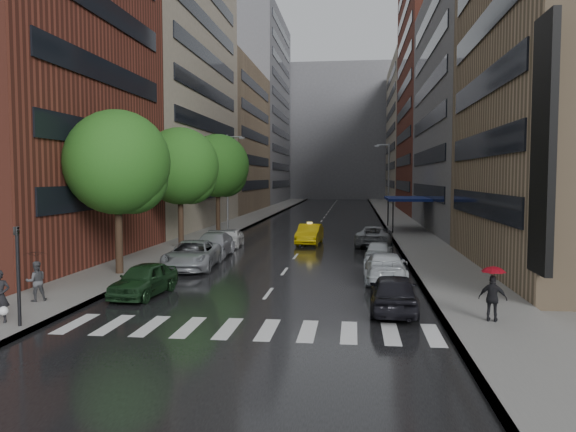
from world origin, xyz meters
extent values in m
plane|color=gray|center=(0.00, 0.00, 0.00)|extent=(220.00, 220.00, 0.00)
cube|color=black|center=(0.00, 50.00, 0.01)|extent=(14.00, 140.00, 0.01)
cube|color=gray|center=(-9.00, 50.00, 0.07)|extent=(4.00, 140.00, 0.15)
cube|color=gray|center=(9.00, 50.00, 0.07)|extent=(4.00, 140.00, 0.15)
cube|color=silver|center=(-6.10, -2.00, 0.01)|extent=(0.55, 2.80, 0.01)
cube|color=silver|center=(-4.70, -2.00, 0.01)|extent=(0.55, 2.80, 0.01)
cube|color=silver|center=(-3.30, -2.00, 0.01)|extent=(0.55, 2.80, 0.01)
cube|color=silver|center=(-1.90, -2.00, 0.01)|extent=(0.55, 2.80, 0.01)
cube|color=silver|center=(-0.50, -2.00, 0.01)|extent=(0.55, 2.80, 0.01)
cube|color=silver|center=(0.90, -2.00, 0.01)|extent=(0.55, 2.80, 0.01)
cube|color=silver|center=(2.30, -2.00, 0.01)|extent=(0.55, 2.80, 0.01)
cube|color=silver|center=(3.70, -2.00, 0.01)|extent=(0.55, 2.80, 0.01)
cube|color=silver|center=(5.10, -2.00, 0.01)|extent=(0.55, 2.80, 0.01)
cube|color=silver|center=(6.50, -2.00, 0.01)|extent=(0.55, 2.80, 0.01)
cube|color=maroon|center=(-15.00, 12.00, 13.00)|extent=(8.00, 20.00, 26.00)
cube|color=gray|center=(-15.00, 36.00, 17.00)|extent=(8.00, 28.00, 34.00)
cube|color=#937A5B|center=(-15.00, 64.00, 11.00)|extent=(8.00, 28.00, 22.00)
cube|color=slate|center=(-15.00, 94.00, 19.00)|extent=(8.00, 32.00, 38.00)
cube|color=slate|center=(15.00, 36.00, 12.00)|extent=(8.00, 28.00, 24.00)
cube|color=maroon|center=(15.00, 64.00, 18.00)|extent=(8.00, 28.00, 36.00)
cube|color=gray|center=(15.00, 94.00, 14.00)|extent=(8.00, 32.00, 28.00)
cube|color=black|center=(11.10, 2.00, 6.50)|extent=(0.30, 2.20, 10.00)
cube|color=slate|center=(0.00, 118.00, 16.00)|extent=(40.00, 14.00, 32.00)
cylinder|color=#382619|center=(-8.60, 7.60, 2.42)|extent=(0.40, 0.40, 4.84)
sphere|color=#1E5116|center=(-8.60, 7.60, 6.05)|extent=(5.53, 5.53, 5.53)
cylinder|color=#382619|center=(-8.60, 18.38, 2.43)|extent=(0.40, 0.40, 4.85)
sphere|color=#1E5116|center=(-8.60, 18.38, 6.07)|extent=(5.55, 5.55, 5.55)
cylinder|color=#382619|center=(-8.60, 29.57, 2.53)|extent=(0.40, 0.40, 5.06)
sphere|color=#1E5116|center=(-8.60, 29.57, 6.32)|extent=(5.78, 5.78, 5.78)
imported|color=#DEB70B|center=(0.39, 22.94, 0.79)|extent=(1.99, 4.91, 1.58)
imported|color=#17331A|center=(-5.40, 2.84, 0.74)|extent=(2.16, 4.48, 1.48)
imported|color=gray|center=(-5.40, 10.33, 0.80)|extent=(3.08, 5.97, 1.61)
imported|color=gray|center=(-5.40, 15.18, 0.79)|extent=(2.36, 5.51, 1.58)
imported|color=silver|center=(-5.40, 20.57, 0.69)|extent=(1.81, 4.13, 1.38)
imported|color=black|center=(5.40, 1.10, 0.77)|extent=(1.96, 4.59, 1.55)
imported|color=silver|center=(5.40, 7.49, 0.75)|extent=(2.11, 5.17, 1.50)
imported|color=#B8BEC3|center=(5.40, 14.20, 0.69)|extent=(2.00, 4.16, 1.37)
imported|color=gray|center=(5.40, 22.36, 0.79)|extent=(3.18, 5.92, 1.58)
sphere|color=white|center=(-8.35, -2.79, 0.60)|extent=(0.32, 0.32, 0.32)
imported|color=#444548|center=(-9.22, 0.72, 0.98)|extent=(1.02, 0.99, 1.66)
imported|color=black|center=(-9.22, 0.72, 1.80)|extent=(0.96, 0.98, 0.88)
imported|color=black|center=(8.76, -0.48, 0.98)|extent=(1.05, 0.69, 1.65)
imported|color=#A60C1B|center=(8.76, -0.48, 1.80)|extent=(0.82, 0.82, 0.72)
cylinder|color=black|center=(-7.60, -3.02, 1.75)|extent=(0.12, 0.12, 3.20)
imported|color=black|center=(-7.60, -3.02, 3.15)|extent=(0.18, 0.15, 0.90)
cylinder|color=gray|center=(-7.80, 30.00, 4.65)|extent=(0.18, 0.18, 9.00)
cube|color=gray|center=(-6.40, 30.00, 8.85)|extent=(0.50, 0.22, 0.16)
cylinder|color=gray|center=(7.80, 45.00, 4.65)|extent=(0.18, 0.18, 9.00)
cube|color=gray|center=(6.40, 45.00, 8.85)|extent=(0.50, 0.22, 0.16)
cube|color=navy|center=(9.00, 35.00, 3.15)|extent=(4.00, 8.00, 0.25)
cylinder|color=black|center=(7.40, 31.20, 1.65)|extent=(0.12, 0.12, 3.00)
cylinder|color=black|center=(7.40, 38.80, 1.65)|extent=(0.12, 0.12, 3.00)
camera|label=1|loc=(3.83, -20.85, 5.29)|focal=35.00mm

